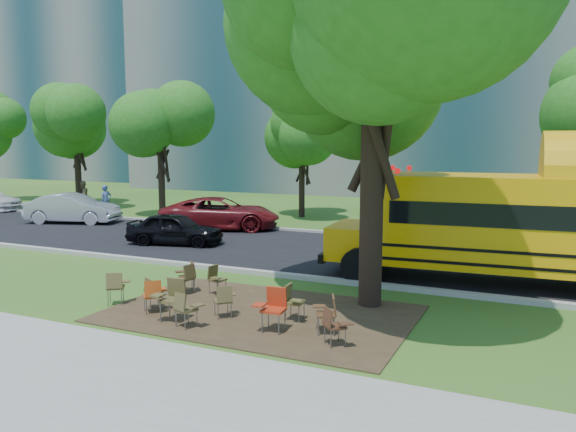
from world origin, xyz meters
The scene contains 30 objects.
ground centered at (0.00, 0.00, 0.00)m, with size 160.00×160.00×0.00m, color #275119.
sidewalk centered at (0.00, -5.00, 0.02)m, with size 60.00×4.00×0.04m, color gray.
dirt_patch centered at (1.00, -0.50, 0.01)m, with size 7.00×4.50×0.03m, color #382819.
asphalt_road centered at (0.00, 7.00, 0.02)m, with size 80.00×8.00×0.04m, color black.
kerb_near centered at (0.00, 3.00, 0.07)m, with size 80.00×0.25×0.14m, color gray.
kerb_far centered at (0.00, 11.10, 0.07)m, with size 80.00×0.25×0.14m, color gray.
building_main centered at (-8.00, 36.00, 11.00)m, with size 38.00×16.00×22.00m, color slate.
building_left centered at (-38.00, 40.00, 10.00)m, with size 26.00×14.00×20.00m, color slate.
bg_tree_0 centered at (-12.00, 13.00, 4.57)m, with size 5.20×5.20×7.18m.
bg_tree_1 centered at (-20.00, 15.00, 5.39)m, with size 6.00×6.00×8.40m.
bg_tree_2 centered at (-5.00, 16.00, 4.21)m, with size 4.80×4.80×6.62m.
main_tree centered at (3.15, 1.23, 6.22)m, with size 7.20×7.20×9.84m.
chair_0 centered at (-2.56, -1.30, 0.51)m, with size 0.55×0.70×0.83m.
chair_1 centered at (-1.47, -1.27, 0.48)m, with size 0.66×0.52×0.78m.
chair_2 centered at (-1.25, -1.52, 0.51)m, with size 0.56×0.71×0.82m.
chair_3 centered at (-0.52, -1.79, 0.60)m, with size 0.64×0.61×0.97m.
chair_4 centered at (0.05, -2.11, 0.50)m, with size 0.63×0.50×0.80m.
chair_5 centered at (1.84, -1.49, 0.59)m, with size 0.63×0.61×0.95m.
chair_6 centered at (2.96, -1.16, 0.51)m, with size 0.65×0.57×0.83m.
chair_7 centered at (3.31, -1.81, 0.49)m, with size 0.68×0.54×0.79m.
chair_8 centered at (-1.53, 0.23, 0.51)m, with size 0.48×0.59×0.82m.
chair_9 centered at (-1.61, 0.42, 0.51)m, with size 0.71×0.56×0.83m.
chair_10 centered at (-0.83, 0.52, 0.48)m, with size 0.46×0.57×0.78m.
chair_11 centered at (0.44, -1.14, 0.48)m, with size 0.53×0.67×0.78m.
chair_12 centered at (1.91, -0.65, 0.52)m, with size 0.51×0.54×0.84m.
black_car centered at (-6.17, 6.13, 0.64)m, with size 1.51×3.74×1.27m, color black.
bg_car_silver centered at (-14.38, 8.93, 0.75)m, with size 1.58×4.54×1.49m, color #A7A8AD.
bg_car_red centered at (-6.63, 10.25, 0.76)m, with size 2.51×5.44×1.51m, color #5C0F13.
pedestrian_a centered at (-14.83, 11.78, 0.86)m, with size 0.63×0.41×1.71m, color #384F7E.
pedestrian_b centered at (-18.18, 13.48, 0.87)m, with size 0.85×0.66×1.75m, color #7A5E49.
Camera 1 is at (6.91, -11.79, 3.96)m, focal length 35.00 mm.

